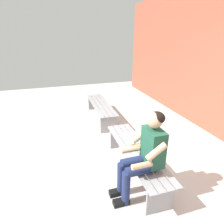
# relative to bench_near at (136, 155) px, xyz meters

# --- Properties ---
(ground_plane) EXTENTS (10.00, 7.00, 0.04)m
(ground_plane) POSITION_rel_bench_near_xyz_m (1.12, 1.00, -0.36)
(ground_plane) COLOR #B2B2AD
(bench_near) EXTENTS (1.83, 0.46, 0.43)m
(bench_near) POSITION_rel_bench_near_xyz_m (0.00, 0.00, 0.00)
(bench_near) COLOR gray
(bench_near) RESTS_ON ground
(bench_far) EXTENTS (1.80, 0.46, 0.43)m
(bench_far) POSITION_rel_bench_near_xyz_m (2.24, 0.00, -0.00)
(bench_far) COLOR gray
(bench_far) RESTS_ON ground
(person_seated) EXTENTS (0.50, 0.69, 1.24)m
(person_seated) POSITION_rel_bench_near_xyz_m (-0.45, 0.10, 0.34)
(person_seated) COLOR #1E513D
(person_seated) RESTS_ON ground
(apple) EXTENTS (0.09, 0.09, 0.09)m
(apple) POSITION_rel_bench_near_xyz_m (0.00, -0.08, 0.14)
(apple) COLOR gold
(apple) RESTS_ON bench_near
(book_open) EXTENTS (0.41, 0.17, 0.02)m
(book_open) POSITION_rel_bench_near_xyz_m (0.34, -0.03, 0.11)
(book_open) COLOR white
(book_open) RESTS_ON bench_near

